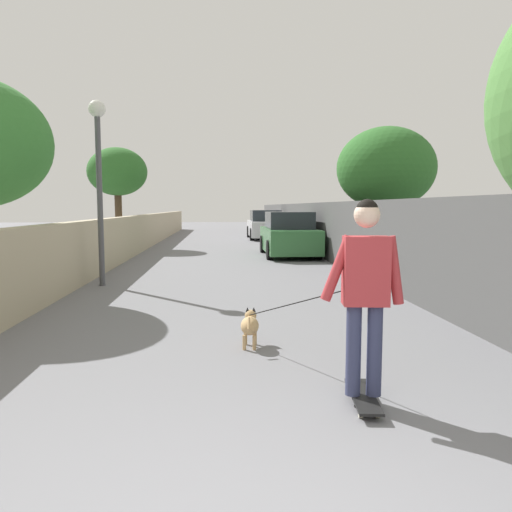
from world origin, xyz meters
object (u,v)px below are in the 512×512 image
Objects in this scene: tree_right_near at (386,169)px; lamp_post at (99,159)px; skateboard at (363,396)px; person_skateboarder at (365,282)px; dog at (250,325)px; tree_left_mid at (117,172)px; car_far at (265,225)px; car_near at (289,235)px.

tree_right_near reaches higher than lamp_post.
lamp_post is 4.84× the size of skateboard.
lamp_post is (-4.07, 7.66, -0.15)m from tree_right_near.
skateboard is 0.48× the size of person_skateboarder.
person_skateboarder is (-0.00, 0.00, 1.01)m from skateboard.
dog is (1.82, 0.87, 0.21)m from skateboard.
car_far is (5.36, -6.65, -2.42)m from tree_left_mid.
tree_left_mid is 17.79m from person_skateboarder.
dog is (-8.98, 4.72, -2.61)m from tree_right_near.
car_near is at bearing -5.15° from skateboard.
skateboard is (-16.80, -5.48, -3.07)m from tree_left_mid.
car_near is at bearing 51.22° from tree_right_near.
tree_right_near is 5.08× the size of skateboard.
tree_right_near reaches higher than skateboard.
tree_left_mid reaches higher than lamp_post.
car_far is (15.43, -4.98, -2.02)m from lamp_post.
lamp_post reaches higher than person_skateboarder.
tree_left_mid reaches higher than car_near.
lamp_post reaches higher than dog.
person_skateboarder is at bearing 180.00° from skateboard.
lamp_post is 8.18m from skateboard.
tree_left_mid is 15.93m from dog.
dog is at bearing 152.27° from tree_right_near.
dog is (1.82, 0.87, -0.80)m from person_skateboarder.
car_far is at bearing -5.72° from dog.
car_near is (-3.84, -6.65, -2.42)m from tree_left_mid.
car_near is (6.23, -4.98, -2.02)m from lamp_post.
car_far is (11.36, 2.68, -2.17)m from tree_right_near.
tree_right_near is 8.68m from lamp_post.
tree_left_mid is 17.94m from skateboard.
skateboard is 0.19× the size of car_far.
tree_right_near is 1.05× the size of lamp_post.
car_near reaches higher than skateboard.
dog is at bearing 169.64° from car_near.
person_skateboarder reaches higher than skateboard.
skateboard is 2.03m from dog.
person_skateboarder is at bearing 174.85° from car_near.
person_skateboarder is at bearing 160.37° from tree_right_near.
person_skateboarder is at bearing 176.99° from car_far.
lamp_post is 6.23m from dog.
person_skateboarder is (-16.80, -5.48, -2.06)m from tree_left_mid.
tree_left_mid is at bearing 128.84° from car_far.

